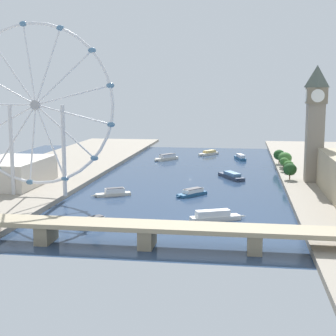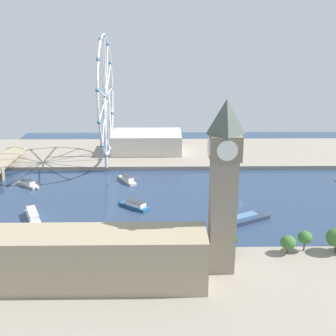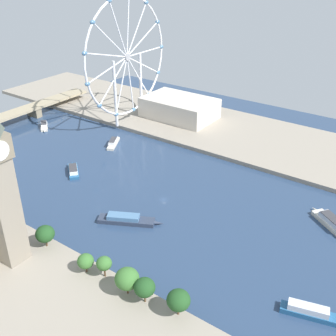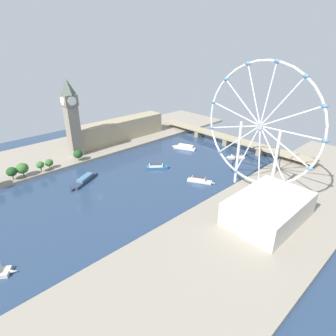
{
  "view_description": "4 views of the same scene",
  "coord_description": "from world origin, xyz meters",
  "px_view_note": "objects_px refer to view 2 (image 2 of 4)",
  "views": [
    {
      "loc": [
        -39.38,
        384.51,
        66.4
      ],
      "look_at": [
        15.03,
        16.14,
        8.88
      ],
      "focal_mm": 54.22,
      "sensor_mm": 36.0,
      "label": 1
    },
    {
      "loc": [
        -274.17,
        52.59,
        113.34
      ],
      "look_at": [
        13.16,
        48.39,
        19.68
      ],
      "focal_mm": 47.86,
      "sensor_mm": 36.0,
      "label": 2
    },
    {
      "loc": [
        -172.23,
        -126.41,
        136.44
      ],
      "look_at": [
        24.03,
        14.06,
        6.89
      ],
      "focal_mm": 44.24,
      "sensor_mm": 36.0,
      "label": 3
    },
    {
      "loc": [
        183.99,
        -97.03,
        117.86
      ],
      "look_at": [
        24.8,
        54.26,
        16.38
      ],
      "focal_mm": 29.87,
      "sensor_mm": 36.0,
      "label": 4
    }
  ],
  "objects_px": {
    "tour_boat_6": "(28,184)",
    "ferris_wheel": "(106,97)",
    "parliament_block": "(71,259)",
    "tour_boat_1": "(33,216)",
    "tour_boat_2": "(246,219)",
    "tour_boat_0": "(127,179)",
    "tour_boat_7": "(134,205)",
    "clock_tower": "(223,185)",
    "riverside_hall": "(147,142)"
  },
  "relations": [
    {
      "from": "clock_tower",
      "to": "tour_boat_0",
      "type": "distance_m",
      "value": 146.25
    },
    {
      "from": "clock_tower",
      "to": "tour_boat_6",
      "type": "xyz_separation_m",
      "value": [
        120.51,
        124.23,
        -42.79
      ]
    },
    {
      "from": "parliament_block",
      "to": "tour_boat_0",
      "type": "xyz_separation_m",
      "value": [
        141.76,
        -13.73,
        -13.36
      ]
    },
    {
      "from": "clock_tower",
      "to": "tour_boat_7",
      "type": "distance_m",
      "value": 101.4
    },
    {
      "from": "riverside_hall",
      "to": "tour_boat_7",
      "type": "distance_m",
      "value": 122.52
    },
    {
      "from": "tour_boat_0",
      "to": "tour_boat_1",
      "type": "xyz_separation_m",
      "value": [
        -67.2,
        51.72,
        0.28
      ]
    },
    {
      "from": "clock_tower",
      "to": "tour_boat_1",
      "type": "xyz_separation_m",
      "value": [
        62.18,
        104.88,
        -42.45
      ]
    },
    {
      "from": "clock_tower",
      "to": "ferris_wheel",
      "type": "relative_size",
      "value": 0.78
    },
    {
      "from": "clock_tower",
      "to": "tour_boat_1",
      "type": "height_order",
      "value": "clock_tower"
    },
    {
      "from": "tour_boat_2",
      "to": "tour_boat_6",
      "type": "height_order",
      "value": "tour_boat_2"
    },
    {
      "from": "clock_tower",
      "to": "tour_boat_7",
      "type": "bearing_deg",
      "value": 29.4
    },
    {
      "from": "parliament_block",
      "to": "ferris_wheel",
      "type": "distance_m",
      "value": 188.0
    },
    {
      "from": "parliament_block",
      "to": "ferris_wheel",
      "type": "height_order",
      "value": "ferris_wheel"
    },
    {
      "from": "tour_boat_7",
      "to": "tour_boat_1",
      "type": "bearing_deg",
      "value": 55.86
    },
    {
      "from": "parliament_block",
      "to": "tour_boat_6",
      "type": "distance_m",
      "value": 145.35
    },
    {
      "from": "tour_boat_0",
      "to": "riverside_hall",
      "type": "bearing_deg",
      "value": -38.2
    },
    {
      "from": "clock_tower",
      "to": "tour_boat_1",
      "type": "distance_m",
      "value": 129.1
    },
    {
      "from": "tour_boat_0",
      "to": "tour_boat_6",
      "type": "relative_size",
      "value": 1.29
    },
    {
      "from": "tour_boat_2",
      "to": "tour_boat_0",
      "type": "bearing_deg",
      "value": 108.47
    },
    {
      "from": "riverside_hall",
      "to": "tour_boat_1",
      "type": "height_order",
      "value": "riverside_hall"
    },
    {
      "from": "tour_boat_0",
      "to": "tour_boat_6",
      "type": "distance_m",
      "value": 71.63
    },
    {
      "from": "parliament_block",
      "to": "tour_boat_7",
      "type": "xyz_separation_m",
      "value": [
        92.45,
        -21.77,
        -13.49
      ]
    },
    {
      "from": "tour_boat_6",
      "to": "tour_boat_7",
      "type": "bearing_deg",
      "value": 11.94
    },
    {
      "from": "riverside_hall",
      "to": "tour_boat_2",
      "type": "bearing_deg",
      "value": -156.46
    },
    {
      "from": "parliament_block",
      "to": "riverside_hall",
      "type": "distance_m",
      "value": 216.13
    },
    {
      "from": "clock_tower",
      "to": "parliament_block",
      "type": "height_order",
      "value": "clock_tower"
    },
    {
      "from": "parliament_block",
      "to": "tour_boat_2",
      "type": "distance_m",
      "value": 114.03
    },
    {
      "from": "clock_tower",
      "to": "parliament_block",
      "type": "bearing_deg",
      "value": 100.48
    },
    {
      "from": "clock_tower",
      "to": "riverside_hall",
      "type": "distance_m",
      "value": 208.82
    },
    {
      "from": "parliament_block",
      "to": "tour_boat_2",
      "type": "bearing_deg",
      "value": -52.14
    },
    {
      "from": "parliament_block",
      "to": "tour_boat_7",
      "type": "bearing_deg",
      "value": -13.25
    },
    {
      "from": "clock_tower",
      "to": "tour_boat_0",
      "type": "xyz_separation_m",
      "value": [
        129.38,
        53.16,
        -42.72
      ]
    },
    {
      "from": "riverside_hall",
      "to": "tour_boat_6",
      "type": "xyz_separation_m",
      "value": [
        -81.61,
        83.59,
        -9.62
      ]
    },
    {
      "from": "riverside_hall",
      "to": "tour_boat_1",
      "type": "xyz_separation_m",
      "value": [
        -139.94,
        64.23,
        -9.28
      ]
    },
    {
      "from": "parliament_block",
      "to": "tour_boat_2",
      "type": "xyz_separation_m",
      "value": [
        69.49,
        -89.41,
        -13.41
      ]
    },
    {
      "from": "ferris_wheel",
      "to": "tour_boat_7",
      "type": "height_order",
      "value": "ferris_wheel"
    },
    {
      "from": "parliament_block",
      "to": "tour_boat_1",
      "type": "relative_size",
      "value": 3.97
    },
    {
      "from": "tour_boat_1",
      "to": "tour_boat_2",
      "type": "bearing_deg",
      "value": 64.66
    },
    {
      "from": "riverside_hall",
      "to": "parliament_block",
      "type": "bearing_deg",
      "value": 173.02
    },
    {
      "from": "tour_boat_0",
      "to": "tour_boat_1",
      "type": "height_order",
      "value": "tour_boat_1"
    },
    {
      "from": "ferris_wheel",
      "to": "tour_boat_2",
      "type": "xyz_separation_m",
      "value": [
        -113.85,
        -94.04,
        -54.74
      ]
    },
    {
      "from": "riverside_hall",
      "to": "tour_boat_7",
      "type": "bearing_deg",
      "value": 177.9
    },
    {
      "from": "tour_boat_0",
      "to": "tour_boat_7",
      "type": "relative_size",
      "value": 1.1
    },
    {
      "from": "tour_boat_6",
      "to": "ferris_wheel",
      "type": "bearing_deg",
      "value": 82.76
    },
    {
      "from": "tour_boat_6",
      "to": "tour_boat_2",
      "type": "bearing_deg",
      "value": 15.65
    },
    {
      "from": "tour_boat_0",
      "to": "tour_boat_6",
      "type": "xyz_separation_m",
      "value": [
        -8.87,
        71.08,
        -0.07
      ]
    },
    {
      "from": "clock_tower",
      "to": "tour_boat_1",
      "type": "relative_size",
      "value": 2.7
    },
    {
      "from": "clock_tower",
      "to": "tour_boat_6",
      "type": "distance_m",
      "value": 178.29
    },
    {
      "from": "tour_boat_6",
      "to": "clock_tower",
      "type": "bearing_deg",
      "value": -5.12
    },
    {
      "from": "tour_boat_6",
      "to": "parliament_block",
      "type": "bearing_deg",
      "value": -27.64
    }
  ]
}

